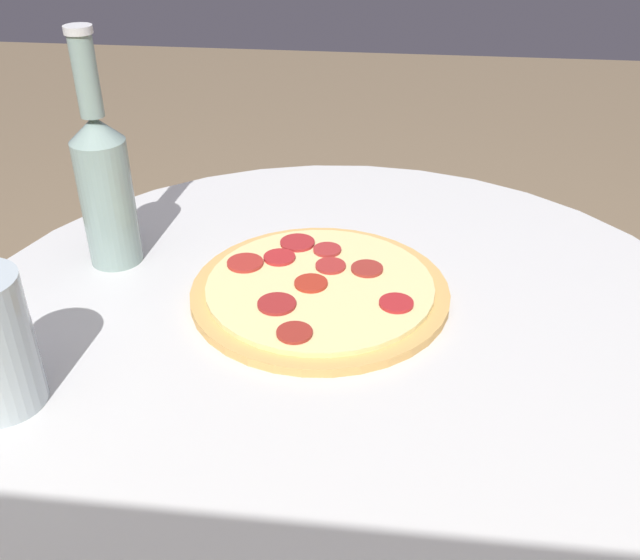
# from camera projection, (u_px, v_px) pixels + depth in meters

# --- Properties ---
(table) EXTENTS (0.84, 0.84, 0.73)m
(table) POSITION_uv_depth(u_px,v_px,m) (339.00, 454.00, 0.84)
(table) COLOR silver
(table) RESTS_ON ground_plane
(pizza) EXTENTS (0.28, 0.28, 0.02)m
(pizza) POSITION_uv_depth(u_px,v_px,m) (320.00, 289.00, 0.78)
(pizza) COLOR tan
(pizza) RESTS_ON table
(beer_bottle) EXTENTS (0.06, 0.06, 0.27)m
(beer_bottle) POSITION_uv_depth(u_px,v_px,m) (104.00, 182.00, 0.80)
(beer_bottle) COLOR gray
(beer_bottle) RESTS_ON table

